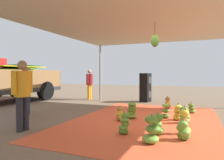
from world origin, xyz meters
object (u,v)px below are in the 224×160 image
object	(u,v)px
banana_bunch_3	(166,111)
banana_bunch_7	(185,115)
banana_bunch_5	(168,103)
speaker_stack	(146,87)
worker_0	(90,82)
worker_1	(25,86)
banana_bunch_0	(132,111)
banana_bunch_8	(178,113)
banana_bunch_4	(152,130)
banana_bunch_2	(183,131)
banana_bunch_1	(185,123)
cargo_truck_far	(10,76)
banana_bunch_10	(158,125)
banana_bunch_6	(192,109)
banana_bunch_11	(124,124)
worker_2	(22,90)
banana_bunch_9	(120,114)

from	to	relation	value
banana_bunch_3	banana_bunch_7	size ratio (longest dim) A/B	1.04
banana_bunch_5	speaker_stack	size ratio (longest dim) A/B	0.34
worker_0	worker_1	bearing A→B (deg)	-178.53
speaker_stack	banana_bunch_0	bearing A→B (deg)	-172.70
banana_bunch_8	banana_bunch_4	bearing A→B (deg)	172.58
banana_bunch_0	banana_bunch_2	world-z (taller)	banana_bunch_0
banana_bunch_1	cargo_truck_far	world-z (taller)	cargo_truck_far
banana_bunch_8	banana_bunch_10	size ratio (longest dim) A/B	1.00
banana_bunch_6	cargo_truck_far	distance (m)	12.90
banana_bunch_5	cargo_truck_far	size ratio (longest dim) A/B	0.07
banana_bunch_10	banana_bunch_11	world-z (taller)	banana_bunch_11
banana_bunch_4	worker_2	world-z (taller)	worker_2
banana_bunch_7	banana_bunch_8	world-z (taller)	banana_bunch_8
banana_bunch_0	banana_bunch_6	size ratio (longest dim) A/B	1.37
banana_bunch_1	cargo_truck_far	xyz separation A→B (m)	(6.16, 12.34, 1.01)
banana_bunch_6	cargo_truck_far	bearing A→B (deg)	75.00
banana_bunch_8	banana_bunch_0	bearing A→B (deg)	101.17
banana_bunch_1	banana_bunch_8	xyz separation A→B (m)	(1.45, 0.28, -0.04)
banana_bunch_11	worker_1	size ratio (longest dim) A/B	0.32
worker_2	cargo_truck_far	bearing A→B (deg)	49.71
worker_1	worker_0	bearing A→B (deg)	1.47
banana_bunch_2	worker_1	size ratio (longest dim) A/B	0.27
banana_bunch_10	banana_bunch_8	bearing A→B (deg)	-9.51
banana_bunch_0	banana_bunch_4	size ratio (longest dim) A/B	0.95
banana_bunch_6	banana_bunch_11	world-z (taller)	banana_bunch_11
banana_bunch_5	worker_0	size ratio (longest dim) A/B	0.30
speaker_stack	banana_bunch_6	bearing A→B (deg)	-138.05
banana_bunch_8	banana_bunch_1	bearing A→B (deg)	-169.18
banana_bunch_1	worker_2	bearing A→B (deg)	107.90
banana_bunch_6	cargo_truck_far	world-z (taller)	cargo_truck_far
banana_bunch_4	worker_0	distance (m)	7.75
banana_bunch_2	speaker_stack	bearing A→B (deg)	20.32
banana_bunch_10	banana_bunch_6	bearing A→B (deg)	-11.68
banana_bunch_2	banana_bunch_4	bearing A→B (deg)	126.34
cargo_truck_far	banana_bunch_3	bearing A→B (deg)	-111.29
banana_bunch_10	cargo_truck_far	bearing A→B (deg)	61.27
banana_bunch_3	banana_bunch_11	size ratio (longest dim) A/B	0.97
banana_bunch_1	worker_1	distance (m)	5.23
banana_bunch_5	banana_bunch_7	size ratio (longest dim) A/B	0.99
banana_bunch_8	worker_1	size ratio (longest dim) A/B	0.31
banana_bunch_6	banana_bunch_11	size ratio (longest dim) A/B	0.76
banana_bunch_7	worker_2	bearing A→B (deg)	122.61
cargo_truck_far	banana_bunch_2	bearing A→B (deg)	-118.31
banana_bunch_1	banana_bunch_8	world-z (taller)	banana_bunch_1
banana_bunch_5	speaker_stack	distance (m)	2.22
banana_bunch_7	banana_bunch_8	xyz separation A→B (m)	(0.33, 0.21, 0.00)
banana_bunch_0	banana_bunch_4	world-z (taller)	banana_bunch_4
banana_bunch_1	worker_0	bearing A→B (deg)	45.39
banana_bunch_9	worker_0	xyz separation A→B (m)	(4.52, 3.46, 0.76)
banana_bunch_0	banana_bunch_8	world-z (taller)	banana_bunch_0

